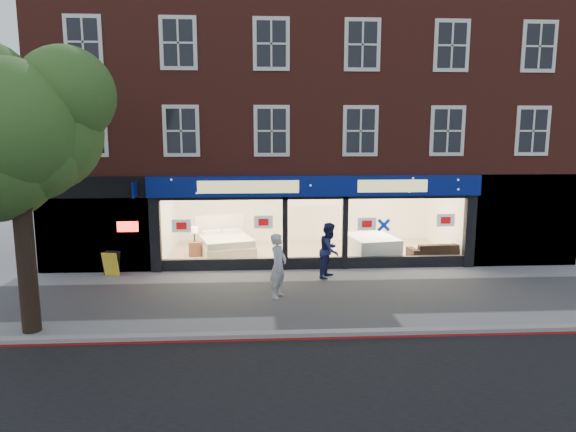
{
  "coord_description": "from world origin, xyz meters",
  "views": [
    {
      "loc": [
        -1.97,
        -14.39,
        4.83
      ],
      "look_at": [
        -0.98,
        2.5,
        1.99
      ],
      "focal_mm": 32.0,
      "sensor_mm": 36.0,
      "label": 1
    }
  ],
  "objects": [
    {
      "name": "mattress_stack",
      "position": [
        2.27,
        4.2,
        0.5
      ],
      "size": [
        1.91,
        2.26,
        0.8
      ],
      "rotation": [
        0.0,
        0.0,
        0.17
      ],
      "color": "white",
      "rests_on": "showroom_floor"
    },
    {
      "name": "pedestrian_grey",
      "position": [
        -1.41,
        0.04,
        0.94
      ],
      "size": [
        0.71,
        0.82,
        1.88
      ],
      "primitive_type": "imported",
      "rotation": [
        0.0,
        0.0,
        1.1
      ],
      "color": "#B8BAC0",
      "rests_on": "ground"
    },
    {
      "name": "sofa",
      "position": [
        4.6,
        3.9,
        0.39
      ],
      "size": [
        2.07,
        0.97,
        0.58
      ],
      "primitive_type": "imported",
      "rotation": [
        0.0,
        0.0,
        3.24
      ],
      "color": "black",
      "rests_on": "showroom_floor"
    },
    {
      "name": "kerb_line",
      "position": [
        0.0,
        -3.1,
        0.01
      ],
      "size": [
        60.0,
        0.1,
        0.01
      ],
      "primitive_type": "cube",
      "color": "#8C0A07",
      "rests_on": "ground"
    },
    {
      "name": "kerb_stone",
      "position": [
        0.0,
        -2.9,
        0.06
      ],
      "size": [
        60.0,
        0.25,
        0.12
      ],
      "primitive_type": "cube",
      "color": "gray",
      "rests_on": "ground"
    },
    {
      "name": "a_board",
      "position": [
        -6.9,
        2.56,
        0.42
      ],
      "size": [
        0.61,
        0.47,
        0.83
      ],
      "primitive_type": "cube",
      "rotation": [
        0.0,
        0.0,
        -0.25
      ],
      "color": "yellow",
      "rests_on": "ground"
    },
    {
      "name": "pedestrian_blue",
      "position": [
        0.36,
        1.97,
        0.92
      ],
      "size": [
        1.04,
        1.12,
        1.84
      ],
      "primitive_type": "imported",
      "rotation": [
        0.0,
        0.0,
        1.08
      ],
      "color": "#1B224E",
      "rests_on": "ground"
    },
    {
      "name": "building",
      "position": [
        -0.02,
        6.93,
        6.67
      ],
      "size": [
        19.0,
        8.26,
        10.3
      ],
      "color": "maroon",
      "rests_on": "ground"
    },
    {
      "name": "showroom_floor",
      "position": [
        0.0,
        5.25,
        0.05
      ],
      "size": [
        11.0,
        4.5,
        0.1
      ],
      "primitive_type": "cube",
      "color": "tan",
      "rests_on": "ground"
    },
    {
      "name": "street_tree",
      "position": [
        -7.57,
        -2.2,
        4.94
      ],
      "size": [
        4.0,
        3.2,
        6.6
      ],
      "color": "black",
      "rests_on": "ground"
    },
    {
      "name": "ground",
      "position": [
        0.0,
        0.0,
        0.0
      ],
      "size": [
        120.0,
        120.0,
        0.0
      ],
      "primitive_type": "plane",
      "color": "gray",
      "rests_on": "ground"
    },
    {
      "name": "display_bed",
      "position": [
        -3.27,
        5.19,
        0.47
      ],
      "size": [
        2.49,
        2.77,
        1.33
      ],
      "rotation": [
        0.0,
        0.0,
        0.28
      ],
      "color": "silver",
      "rests_on": "showroom_floor"
    },
    {
      "name": "bedside_table",
      "position": [
        -4.4,
        4.8,
        0.38
      ],
      "size": [
        0.52,
        0.52,
        0.55
      ],
      "primitive_type": "cube",
      "rotation": [
        0.0,
        0.0,
        0.17
      ],
      "color": "brown",
      "rests_on": "showroom_floor"
    }
  ]
}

